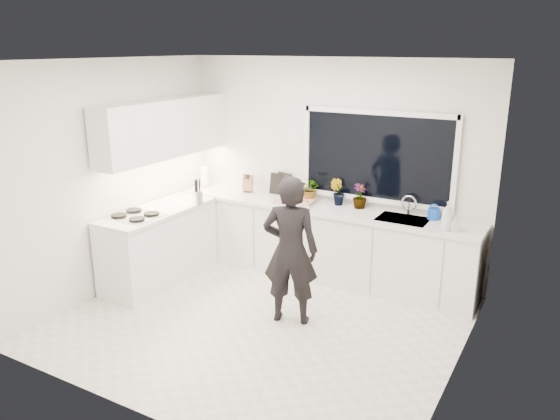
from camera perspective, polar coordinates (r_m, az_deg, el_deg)
The scene contains 25 objects.
floor at distance 5.95m, azimuth -2.13°, elevation -11.72°, with size 4.00×3.50×0.02m, color beige.
wall_back at distance 6.94m, azimuth 5.42°, elevation 4.45°, with size 4.00×0.02×2.70m, color white.
wall_left at distance 6.68m, azimuth -17.13°, elevation 3.28°, with size 0.02×3.50×2.70m, color white.
wall_right at distance 4.73m, azimuth 18.90°, elevation -2.36°, with size 0.02×3.50×2.70m, color white.
ceiling at distance 5.22m, azimuth -2.46°, elevation 15.49°, with size 4.00×3.50×0.02m, color white.
window at distance 6.65m, azimuth 10.07°, elevation 5.48°, with size 1.80×0.02×1.00m, color black.
base_cabinets_back at distance 6.92m, azimuth 4.15°, elevation -3.40°, with size 3.92×0.58×0.88m, color white.
base_cabinets_left at distance 6.95m, azimuth -12.46°, elevation -3.71°, with size 0.58×1.60×0.88m, color white.
countertop_back at distance 6.77m, azimuth 4.19°, elevation 0.23°, with size 3.94×0.62×0.04m, color silver.
countertop_left at distance 6.80m, azimuth -12.70°, elevation -0.08°, with size 0.62×1.60×0.04m, color silver.
upper_cabinets at distance 6.93m, azimuth -12.01°, elevation 8.34°, with size 0.34×2.10×0.70m, color white.
sink at distance 6.43m, azimuth 12.69°, elevation -1.34°, with size 0.58×0.42×0.14m, color silver.
faucet at distance 6.57m, azimuth 13.30°, elevation 0.47°, with size 0.03×0.03×0.22m, color silver.
stovetop at distance 6.56m, azimuth -14.88°, elevation -0.53°, with size 0.56×0.48×0.03m, color black.
person at distance 5.66m, azimuth 1.08°, elevation -4.26°, with size 0.58×0.38×1.59m, color black.
pizza_tray at distance 6.88m, azimuth 1.68°, elevation 0.85°, with size 0.50×0.37×0.03m, color #B7B8BC.
pizza at distance 6.88m, azimuth 1.68°, elevation 0.99°, with size 0.45×0.32×0.01m, color #AF2B17.
watering_can at distance 6.47m, azimuth 15.77°, elevation -0.39°, with size 0.14×0.14×0.13m, color blue.
paper_towel_roll at distance 7.76m, azimuth -7.86°, elevation 3.43°, with size 0.11×0.11×0.26m, color white.
knife_block at distance 7.41m, azimuth -3.37°, elevation 2.75°, with size 0.13×0.10×0.22m, color olive.
utensil_crock at distance 6.93m, azimuth -8.56°, elevation 1.33°, with size 0.13×0.13×0.16m, color silver.
picture_frame_large at distance 7.28m, azimuth -0.26°, elevation 2.76°, with size 0.22×0.02×0.28m, color black.
picture_frame_small at distance 7.23m, azimuth 0.39°, elevation 2.75°, with size 0.25×0.02×0.30m, color black.
herb_plants at distance 6.86m, azimuth 4.95°, elevation 1.98°, with size 0.95×0.30×0.33m.
soap_bottles at distance 6.11m, azimuth 17.22°, elevation -0.74°, with size 0.21×0.14×0.32m.
Camera 1 is at (2.76, -4.43, 2.84)m, focal length 35.00 mm.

